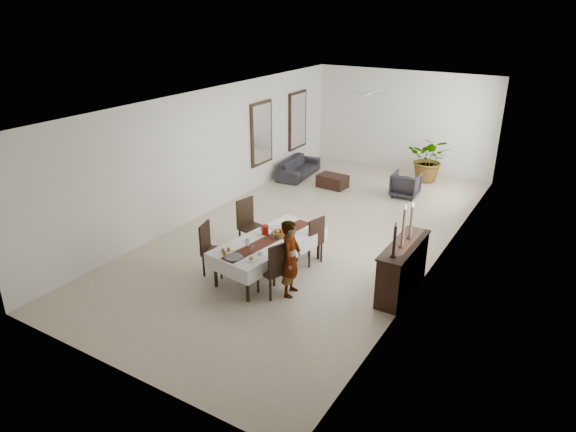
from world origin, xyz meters
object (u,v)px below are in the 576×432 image
Objects in this scene: sideboard_body at (402,269)px; sofa at (299,167)px; red_pitcher at (265,230)px; woman at (291,258)px; dining_table_top at (269,241)px.

sofa is (-5.26, 5.18, -0.22)m from sideboard_body.
red_pitcher is 0.13× the size of woman.
dining_table_top reaches higher than sofa.
woman is at bearing -156.98° from sofa.
dining_table_top is 1.54× the size of woman.
woman is 0.91× the size of sideboard_body.
sofa is (-2.68, 5.82, -0.42)m from dining_table_top.
sideboard_body is 0.87× the size of sofa.
sideboard_body is (2.80, 0.46, -0.34)m from red_pitcher.
sideboard_body is 7.39m from sofa.
sofa is at bearing 135.45° from sideboard_body.
woman is at bearing -23.83° from dining_table_top.
red_pitcher is 0.10× the size of sofa.
woman is at bearing -147.40° from sideboard_body.
woman reaches higher than dining_table_top.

